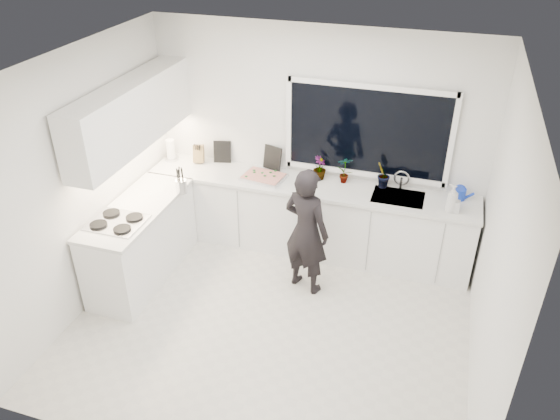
% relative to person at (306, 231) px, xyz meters
% --- Properties ---
extents(floor, '(4.00, 3.50, 0.02)m').
position_rel_person_xyz_m(floor, '(-0.18, -0.70, -0.76)').
color(floor, beige).
rests_on(floor, ground).
extents(wall_back, '(4.00, 0.02, 2.70)m').
position_rel_person_xyz_m(wall_back, '(-0.18, 1.06, 0.60)').
color(wall_back, white).
rests_on(wall_back, ground).
extents(wall_left, '(0.02, 3.50, 2.70)m').
position_rel_person_xyz_m(wall_left, '(-2.19, -0.70, 0.60)').
color(wall_left, white).
rests_on(wall_left, ground).
extents(wall_right, '(0.02, 3.50, 2.70)m').
position_rel_person_xyz_m(wall_right, '(1.83, -0.70, 0.60)').
color(wall_right, white).
rests_on(wall_right, ground).
extents(ceiling, '(4.00, 3.50, 0.02)m').
position_rel_person_xyz_m(ceiling, '(-0.18, -0.70, 1.96)').
color(ceiling, white).
rests_on(ceiling, wall_back).
extents(window, '(1.80, 0.02, 1.00)m').
position_rel_person_xyz_m(window, '(0.42, 1.02, 0.80)').
color(window, black).
rests_on(window, wall_back).
extents(base_cabinets_back, '(3.92, 0.58, 0.88)m').
position_rel_person_xyz_m(base_cabinets_back, '(-0.18, 0.75, -0.31)').
color(base_cabinets_back, white).
rests_on(base_cabinets_back, floor).
extents(base_cabinets_left, '(0.58, 1.60, 0.88)m').
position_rel_person_xyz_m(base_cabinets_left, '(-1.85, -0.35, -0.31)').
color(base_cabinets_left, white).
rests_on(base_cabinets_left, floor).
extents(countertop_back, '(3.94, 0.62, 0.04)m').
position_rel_person_xyz_m(countertop_back, '(-0.18, 0.74, 0.15)').
color(countertop_back, silver).
rests_on(countertop_back, base_cabinets_back).
extents(countertop_left, '(0.62, 1.60, 0.04)m').
position_rel_person_xyz_m(countertop_left, '(-1.85, -0.35, 0.15)').
color(countertop_left, silver).
rests_on(countertop_left, base_cabinets_left).
extents(upper_cabinets, '(0.34, 2.10, 0.70)m').
position_rel_person_xyz_m(upper_cabinets, '(-1.97, -0.00, 1.10)').
color(upper_cabinets, white).
rests_on(upper_cabinets, wall_left).
extents(sink, '(0.58, 0.42, 0.14)m').
position_rel_person_xyz_m(sink, '(0.87, 0.75, 0.12)').
color(sink, silver).
rests_on(sink, countertop_back).
extents(faucet, '(0.03, 0.03, 0.22)m').
position_rel_person_xyz_m(faucet, '(0.87, 0.95, 0.28)').
color(faucet, silver).
rests_on(faucet, countertop_back).
extents(stovetop, '(0.56, 0.48, 0.03)m').
position_rel_person_xyz_m(stovetop, '(-1.87, -0.70, 0.19)').
color(stovetop, black).
rests_on(stovetop, countertop_left).
extents(person, '(0.63, 0.51, 1.49)m').
position_rel_person_xyz_m(person, '(0.00, 0.00, 0.00)').
color(person, black).
rests_on(person, floor).
extents(pizza_tray, '(0.55, 0.44, 0.03)m').
position_rel_person_xyz_m(pizza_tray, '(-0.73, 0.72, 0.19)').
color(pizza_tray, '#B9B9BE').
rests_on(pizza_tray, countertop_back).
extents(pizza, '(0.50, 0.39, 0.01)m').
position_rel_person_xyz_m(pizza, '(-0.73, 0.72, 0.21)').
color(pizza, red).
rests_on(pizza, pizza_tray).
extents(watering_can, '(0.16, 0.16, 0.13)m').
position_rel_person_xyz_m(watering_can, '(1.53, 0.91, 0.24)').
color(watering_can, '#1437C4').
rests_on(watering_can, countertop_back).
extents(paper_towel_roll, '(0.14, 0.14, 0.26)m').
position_rel_person_xyz_m(paper_towel_roll, '(-2.03, 0.85, 0.30)').
color(paper_towel_roll, white).
rests_on(paper_towel_roll, countertop_back).
extents(knife_block, '(0.15, 0.13, 0.22)m').
position_rel_person_xyz_m(knife_block, '(-1.66, 0.89, 0.28)').
color(knife_block, olive).
rests_on(knife_block, countertop_back).
extents(utensil_crock, '(0.17, 0.17, 0.16)m').
position_rel_person_xyz_m(utensil_crock, '(-1.51, 0.10, 0.25)').
color(utensil_crock, '#B8B9BD').
rests_on(utensil_crock, countertop_left).
extents(picture_frame_large, '(0.22, 0.07, 0.28)m').
position_rel_person_xyz_m(picture_frame_large, '(-1.38, 0.99, 0.31)').
color(picture_frame_large, black).
rests_on(picture_frame_large, countertop_back).
extents(picture_frame_small, '(0.24, 0.10, 0.30)m').
position_rel_person_xyz_m(picture_frame_small, '(-0.71, 0.99, 0.32)').
color(picture_frame_small, black).
rests_on(picture_frame_small, countertop_back).
extents(herb_plants, '(0.94, 0.21, 0.34)m').
position_rel_person_xyz_m(herb_plants, '(0.28, 0.91, 0.33)').
color(herb_plants, '#26662D').
rests_on(herb_plants, countertop_back).
extents(soap_bottles, '(0.17, 0.16, 0.31)m').
position_rel_person_xyz_m(soap_bottles, '(1.46, 0.60, 0.32)').
color(soap_bottles, '#D8BF66').
rests_on(soap_bottles, countertop_back).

